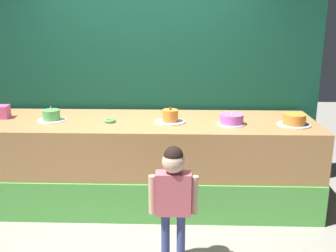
{
  "coord_description": "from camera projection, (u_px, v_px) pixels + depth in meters",
  "views": [
    {
      "loc": [
        0.42,
        -3.47,
        1.96
      ],
      "look_at": [
        0.29,
        0.3,
        0.92
      ],
      "focal_mm": 41.69,
      "sensor_mm": 36.0,
      "label": 1
    }
  ],
  "objects": [
    {
      "name": "cake_center_left",
      "position": [
        170.0,
        117.0,
        4.03
      ],
      "size": [
        0.32,
        0.32,
        0.16
      ],
      "color": "silver",
      "rests_on": "stage_platform"
    },
    {
      "name": "child_figure",
      "position": [
        173.0,
        190.0,
        3.08
      ],
      "size": [
        0.39,
        0.18,
        1.02
      ],
      "color": "#3F4C8C",
      "rests_on": "ground_plane"
    },
    {
      "name": "donut",
      "position": [
        110.0,
        121.0,
        4.03
      ],
      "size": [
        0.12,
        0.12,
        0.03
      ],
      "primitive_type": "torus",
      "color": "#59B259",
      "rests_on": "stage_platform"
    },
    {
      "name": "cake_far_right",
      "position": [
        294.0,
        120.0,
        3.92
      ],
      "size": [
        0.34,
        0.34,
        0.11
      ],
      "color": "silver",
      "rests_on": "stage_platform"
    },
    {
      "name": "cake_far_left",
      "position": [
        51.0,
        116.0,
        4.09
      ],
      "size": [
        0.3,
        0.3,
        0.17
      ],
      "color": "white",
      "rests_on": "stage_platform"
    },
    {
      "name": "ground_plane",
      "position": [
        138.0,
        223.0,
        3.88
      ],
      "size": [
        12.0,
        12.0,
        0.0
      ],
      "primitive_type": "plane",
      "color": "gray"
    },
    {
      "name": "stage_platform",
      "position": [
        142.0,
        162.0,
        4.24
      ],
      "size": [
        3.68,
        1.03,
        0.93
      ],
      "color": "#B27F4C",
      "rests_on": "ground_plane"
    },
    {
      "name": "cake_center_right",
      "position": [
        232.0,
        119.0,
        3.95
      ],
      "size": [
        0.29,
        0.29,
        0.14
      ],
      "color": "white",
      "rests_on": "stage_platform"
    },
    {
      "name": "curtain_backdrop",
      "position": [
        145.0,
        58.0,
        4.55
      ],
      "size": [
        4.06,
        0.08,
        3.05
      ],
      "primitive_type": "cube",
      "color": "#144C38",
      "rests_on": "ground_plane"
    }
  ]
}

